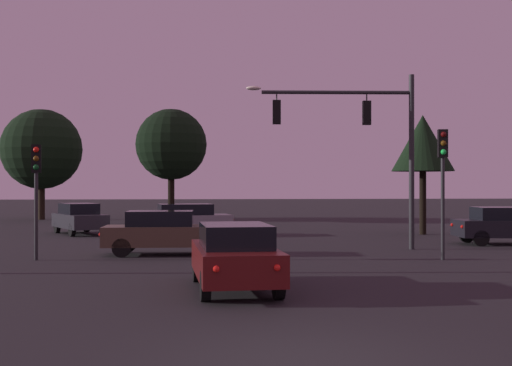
% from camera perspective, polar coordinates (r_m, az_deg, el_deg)
% --- Properties ---
extents(ground_plane, '(168.00, 168.00, 0.00)m').
position_cam_1_polar(ground_plane, '(33.43, -2.96, -4.34)').
color(ground_plane, black).
rests_on(ground_plane, ground).
extents(traffic_signal_mast_arm, '(6.32, 0.71, 6.58)m').
position_cam_1_polar(traffic_signal_mast_arm, '(25.18, 9.27, 4.50)').
color(traffic_signal_mast_arm, '#232326').
rests_on(traffic_signal_mast_arm, ground).
extents(traffic_light_corner_left, '(0.34, 0.37, 3.71)m').
position_cam_1_polar(traffic_light_corner_left, '(22.29, -18.46, 0.44)').
color(traffic_light_corner_left, '#232326').
rests_on(traffic_light_corner_left, ground).
extents(traffic_light_corner_right, '(0.34, 0.37, 4.20)m').
position_cam_1_polar(traffic_light_corner_right, '(22.06, 15.84, 1.31)').
color(traffic_light_corner_right, '#232326').
rests_on(traffic_light_corner_right, ground).
extents(car_nearside_lane, '(1.96, 4.40, 1.52)m').
position_cam_1_polar(car_nearside_lane, '(15.18, -1.86, -6.28)').
color(car_nearside_lane, '#4C0F0F').
rests_on(car_nearside_lane, ground).
extents(car_crossing_left, '(4.27, 1.86, 1.52)m').
position_cam_1_polar(car_crossing_left, '(23.13, -8.00, -4.20)').
color(car_crossing_left, '#473828').
rests_on(car_crossing_left, ground).
extents(car_crossing_right, '(4.13, 2.22, 1.52)m').
position_cam_1_polar(car_crossing_right, '(28.75, 20.67, -3.41)').
color(car_crossing_right, black).
rests_on(car_crossing_right, ground).
extents(car_far_lane, '(3.31, 4.42, 1.52)m').
position_cam_1_polar(car_far_lane, '(33.74, -15.01, -2.94)').
color(car_far_lane, '#232328').
rests_on(car_far_lane, ground).
extents(car_parked_lot, '(4.87, 2.59, 1.52)m').
position_cam_1_polar(car_parked_lot, '(31.70, -6.32, -3.12)').
color(car_parked_lot, gray).
rests_on(car_parked_lot, ground).
extents(tree_behind_sign, '(5.64, 5.64, 7.80)m').
position_cam_1_polar(tree_behind_sign, '(48.93, -18.03, 2.79)').
color(tree_behind_sign, black).
rests_on(tree_behind_sign, ground).
extents(tree_left_far, '(3.05, 3.05, 5.87)m').
position_cam_1_polar(tree_left_far, '(33.41, 14.21, 3.31)').
color(tree_left_far, black).
rests_on(tree_left_far, ground).
extents(tree_center_horizon, '(4.70, 4.70, 7.47)m').
position_cam_1_polar(tree_center_horizon, '(43.99, -7.34, 3.30)').
color(tree_center_horizon, black).
rests_on(tree_center_horizon, ground).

